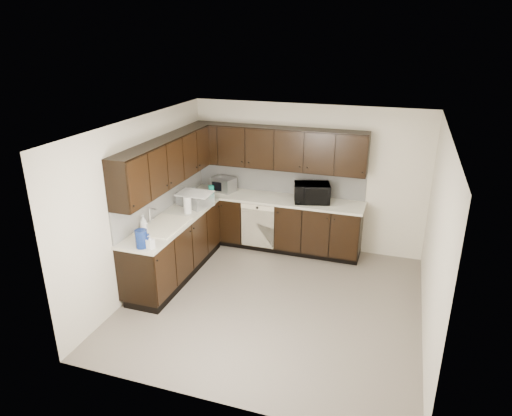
{
  "coord_description": "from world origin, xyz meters",
  "views": [
    {
      "loc": [
        1.5,
        -5.36,
        3.58
      ],
      "look_at": [
        -0.46,
        0.6,
        1.15
      ],
      "focal_mm": 32.0,
      "sensor_mm": 36.0,
      "label": 1
    }
  ],
  "objects_px": {
    "microwave": "(312,193)",
    "storage_bin": "(195,199)",
    "sink": "(163,230)",
    "blue_pitcher": "(141,239)",
    "toaster_oven": "(224,184)"
  },
  "relations": [
    {
      "from": "toaster_oven",
      "to": "blue_pitcher",
      "type": "bearing_deg",
      "value": -78.39
    },
    {
      "from": "microwave",
      "to": "toaster_oven",
      "type": "distance_m",
      "value": 1.6
    },
    {
      "from": "storage_bin",
      "to": "microwave",
      "type": "bearing_deg",
      "value": 22.6
    },
    {
      "from": "toaster_oven",
      "to": "blue_pitcher",
      "type": "xyz_separation_m",
      "value": [
        -0.16,
        -2.45,
        -0.0
      ]
    },
    {
      "from": "microwave",
      "to": "storage_bin",
      "type": "height_order",
      "value": "microwave"
    },
    {
      "from": "sink",
      "to": "storage_bin",
      "type": "relative_size",
      "value": 1.57
    },
    {
      "from": "microwave",
      "to": "toaster_oven",
      "type": "relative_size",
      "value": 1.47
    },
    {
      "from": "microwave",
      "to": "sink",
      "type": "bearing_deg",
      "value": -153.28
    },
    {
      "from": "sink",
      "to": "microwave",
      "type": "distance_m",
      "value": 2.5
    },
    {
      "from": "toaster_oven",
      "to": "sink",
      "type": "bearing_deg",
      "value": -82.23
    },
    {
      "from": "microwave",
      "to": "storage_bin",
      "type": "xyz_separation_m",
      "value": [
        -1.77,
        -0.74,
        -0.06
      ]
    },
    {
      "from": "microwave",
      "to": "blue_pitcher",
      "type": "relative_size",
      "value": 2.37
    },
    {
      "from": "toaster_oven",
      "to": "storage_bin",
      "type": "distance_m",
      "value": 0.83
    },
    {
      "from": "sink",
      "to": "blue_pitcher",
      "type": "bearing_deg",
      "value": -83.93
    },
    {
      "from": "sink",
      "to": "storage_bin",
      "type": "height_order",
      "value": "sink"
    }
  ]
}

